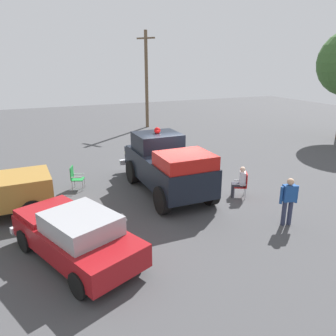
{
  "coord_description": "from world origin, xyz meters",
  "views": [
    {
      "loc": [
        -11.69,
        5.75,
        5.35
      ],
      "look_at": [
        0.22,
        0.54,
        1.09
      ],
      "focal_mm": 35.35,
      "sensor_mm": 36.0,
      "label": 1
    }
  ],
  "objects_px": {
    "spectator_seated": "(240,181)",
    "spectator_standing": "(289,198)",
    "classic_hot_rod": "(75,234)",
    "lawn_chair_near_truck": "(243,183)",
    "lawn_chair_by_car": "(75,176)",
    "vintage_fire_truck": "(166,164)",
    "utility_pole": "(146,79)"
  },
  "relations": [
    {
      "from": "spectator_seated",
      "to": "spectator_standing",
      "type": "distance_m",
      "value": 2.68
    },
    {
      "from": "lawn_chair_by_car",
      "to": "spectator_standing",
      "type": "xyz_separation_m",
      "value": [
        -6.21,
        -6.04,
        0.37
      ]
    },
    {
      "from": "classic_hot_rod",
      "to": "utility_pole",
      "type": "bearing_deg",
      "value": -26.15
    },
    {
      "from": "classic_hot_rod",
      "to": "spectator_seated",
      "type": "xyz_separation_m",
      "value": [
        1.86,
        -6.8,
        -0.05
      ]
    },
    {
      "from": "spectator_seated",
      "to": "lawn_chair_near_truck",
      "type": "bearing_deg",
      "value": -121.61
    },
    {
      "from": "classic_hot_rod",
      "to": "lawn_chair_by_car",
      "type": "relative_size",
      "value": 4.64
    },
    {
      "from": "lawn_chair_near_truck",
      "to": "utility_pole",
      "type": "height_order",
      "value": "utility_pole"
    },
    {
      "from": "lawn_chair_by_car",
      "to": "classic_hot_rod",
      "type": "bearing_deg",
      "value": 171.64
    },
    {
      "from": "classic_hot_rod",
      "to": "spectator_seated",
      "type": "relative_size",
      "value": 3.67
    },
    {
      "from": "lawn_chair_by_car",
      "to": "utility_pole",
      "type": "relative_size",
      "value": 0.14
    },
    {
      "from": "lawn_chair_near_truck",
      "to": "spectator_seated",
      "type": "xyz_separation_m",
      "value": [
        0.07,
        0.11,
        0.11
      ]
    },
    {
      "from": "classic_hot_rod",
      "to": "spectator_standing",
      "type": "height_order",
      "value": "spectator_standing"
    },
    {
      "from": "vintage_fire_truck",
      "to": "lawn_chair_near_truck",
      "type": "relative_size",
      "value": 5.84
    },
    {
      "from": "lawn_chair_near_truck",
      "to": "spectator_standing",
      "type": "distance_m",
      "value": 2.63
    },
    {
      "from": "utility_pole",
      "to": "lawn_chair_by_car",
      "type": "bearing_deg",
      "value": 147.11
    },
    {
      "from": "spectator_seated",
      "to": "utility_pole",
      "type": "distance_m",
      "value": 15.89
    },
    {
      "from": "spectator_seated",
      "to": "spectator_standing",
      "type": "relative_size",
      "value": 0.77
    },
    {
      "from": "lawn_chair_near_truck",
      "to": "utility_pole",
      "type": "bearing_deg",
      "value": -5.84
    },
    {
      "from": "lawn_chair_by_car",
      "to": "spectator_standing",
      "type": "height_order",
      "value": "spectator_standing"
    },
    {
      "from": "classic_hot_rod",
      "to": "lawn_chair_by_car",
      "type": "xyz_separation_m",
      "value": [
        5.4,
        -0.79,
        -0.16
      ]
    },
    {
      "from": "spectator_standing",
      "to": "lawn_chair_by_car",
      "type": "bearing_deg",
      "value": 44.22
    },
    {
      "from": "spectator_standing",
      "to": "lawn_chair_near_truck",
      "type": "bearing_deg",
      "value": -1.77
    },
    {
      "from": "spectator_seated",
      "to": "vintage_fire_truck",
      "type": "bearing_deg",
      "value": 54.1
    },
    {
      "from": "lawn_chair_near_truck",
      "to": "lawn_chair_by_car",
      "type": "relative_size",
      "value": 1.0
    },
    {
      "from": "vintage_fire_truck",
      "to": "lawn_chair_by_car",
      "type": "bearing_deg",
      "value": 63.76
    },
    {
      "from": "lawn_chair_near_truck",
      "to": "spectator_seated",
      "type": "bearing_deg",
      "value": 58.39
    },
    {
      "from": "classic_hot_rod",
      "to": "lawn_chair_near_truck",
      "type": "bearing_deg",
      "value": -75.52
    },
    {
      "from": "spectator_seated",
      "to": "spectator_standing",
      "type": "xyz_separation_m",
      "value": [
        -2.67,
        -0.03,
        0.27
      ]
    },
    {
      "from": "vintage_fire_truck",
      "to": "spectator_standing",
      "type": "xyz_separation_m",
      "value": [
        -4.48,
        -2.53,
        -0.23
      ]
    },
    {
      "from": "classic_hot_rod",
      "to": "utility_pole",
      "type": "distance_m",
      "value": 19.56
    },
    {
      "from": "vintage_fire_truck",
      "to": "lawn_chair_by_car",
      "type": "height_order",
      "value": "vintage_fire_truck"
    },
    {
      "from": "vintage_fire_truck",
      "to": "spectator_standing",
      "type": "height_order",
      "value": "vintage_fire_truck"
    }
  ]
}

